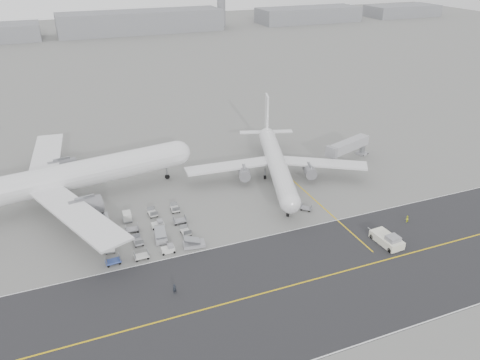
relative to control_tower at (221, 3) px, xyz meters
name	(u,v)px	position (x,y,z in m)	size (l,w,h in m)	color
ground	(202,244)	(-100.00, -265.00, -16.25)	(700.00, 700.00, 0.00)	gray
taxiway	(262,293)	(-94.98, -282.98, -16.24)	(220.00, 59.00, 0.03)	#2A2A2D
horizon_buildings	(128,33)	(-70.00, -5.00, -16.25)	(520.00, 28.00, 28.00)	gray
control_tower	(221,3)	(0.00, 0.00, 0.00)	(7.00, 7.00, 31.25)	gray
airliner_a	(59,179)	(-124.71, -237.61, -9.82)	(64.51, 63.38, 22.35)	white
airliner_b	(276,162)	(-73.62, -243.98, -11.61)	(44.29, 45.18, 16.09)	white
pushback_tug	(387,240)	(-65.80, -278.70, -15.19)	(3.75, 9.11, 2.58)	white
jet_bridge	(348,146)	(-50.41, -241.29, -11.99)	(16.18, 8.19, 6.11)	gray
gse_cluster	(147,236)	(-109.50, -257.85, -16.25)	(23.45, 22.60, 2.13)	gray
stray_dolly	(306,210)	(-74.16, -260.87, -16.25)	(1.50, 2.43, 1.50)	silver
ground_crew_a	(175,289)	(-108.80, -277.38, -15.31)	(0.69, 0.45, 1.89)	black
ground_crew_b	(407,219)	(-56.60, -273.42, -15.48)	(0.75, 0.59, 1.55)	yellow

